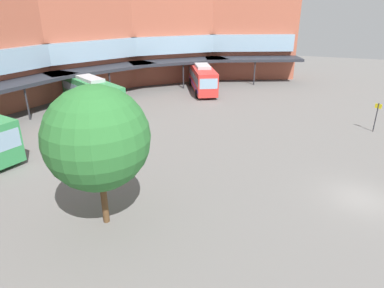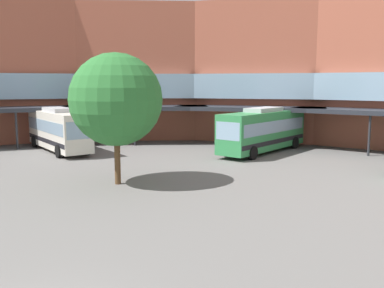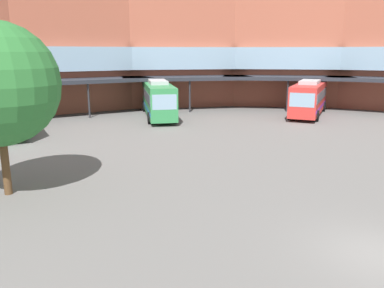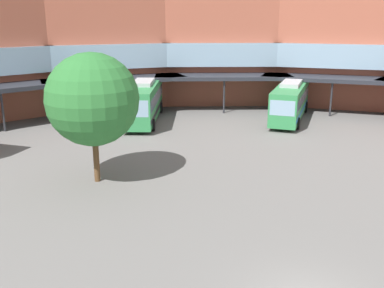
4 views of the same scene
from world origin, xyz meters
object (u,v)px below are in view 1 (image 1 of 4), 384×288
stop_sign_post (377,114)px  plaza_tree (97,138)px  bus_3 (92,93)px  bus_0 (203,78)px

stop_sign_post → plaza_tree: bearing=142.4°
bus_3 → plaza_tree: (-18.71, -13.78, 3.24)m
bus_0 → bus_3: bus_3 is taller
bus_0 → bus_3: 15.78m
bus_3 → stop_sign_post: (2.65, -30.24, -0.17)m
bus_0 → bus_3: bearing=-63.3°
plaza_tree → stop_sign_post: size_ratio=2.78×
bus_3 → bus_0: bearing=83.3°
bus_3 → plaza_tree: 23.46m
plaza_tree → bus_0: bearing=7.8°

